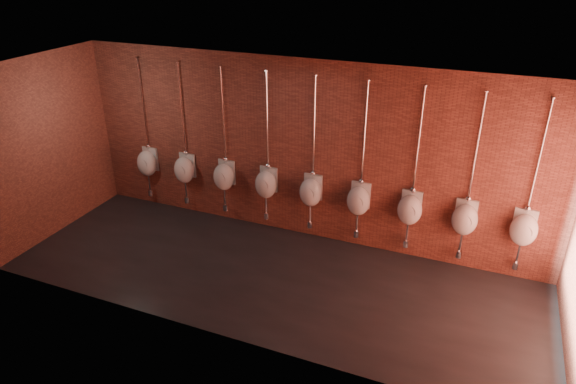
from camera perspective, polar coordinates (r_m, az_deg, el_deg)
name	(u,v)px	position (r m, az deg, el deg)	size (l,w,h in m)	color
ground	(270,277)	(8.36, -1.98, -9.38)	(8.50, 8.50, 0.00)	black
room_shell	(268,161)	(7.38, -2.22, 3.45)	(8.54, 3.04, 3.22)	black
urinal_0	(147,162)	(10.46, -15.38, 3.18)	(0.42, 0.37, 2.72)	silver
urinal_1	(184,169)	(9.98, -11.43, 2.51)	(0.42, 0.37, 2.72)	silver
urinal_2	(224,176)	(9.56, -7.13, 1.77)	(0.42, 0.37, 2.72)	silver
urinal_3	(266,183)	(9.20, -2.46, 0.96)	(0.42, 0.37, 2.72)	silver
urinal_4	(311,191)	(8.91, 2.55, 0.07)	(0.42, 0.37, 2.72)	silver
urinal_5	(359,200)	(8.69, 7.86, -0.86)	(0.42, 0.37, 2.72)	silver
urinal_6	(410,209)	(8.55, 13.39, -1.83)	(0.42, 0.37, 2.72)	silver
urinal_7	(465,218)	(8.50, 19.05, -2.80)	(0.42, 0.37, 2.72)	silver
urinal_8	(524,229)	(8.53, 24.73, -3.75)	(0.42, 0.37, 2.72)	silver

